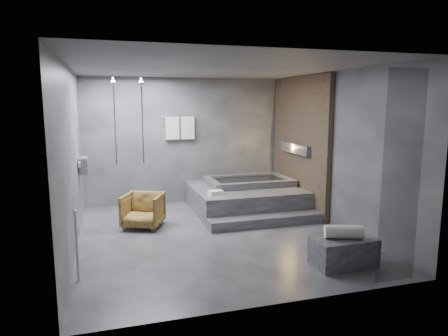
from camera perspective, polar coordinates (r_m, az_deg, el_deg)
name	(u,v)px	position (r m, az deg, el deg)	size (l,w,h in m)	color
room	(233,133)	(6.95, 1.36, 5.02)	(5.00, 5.04, 2.82)	#2F2F32
tub_deck	(245,198)	(8.52, 3.03, -4.29)	(2.20, 2.00, 0.50)	#353537
tub_step	(266,221)	(7.50, 6.05, -7.49)	(2.20, 0.36, 0.18)	#353537
concrete_bench	(343,252)	(5.92, 16.69, -11.38)	(0.87, 0.48, 0.39)	#313134
driftwood_chair	(143,210)	(7.46, -11.48, -5.95)	(0.67, 0.69, 0.63)	#4D3413
rolled_towel	(344,232)	(5.83, 16.72, -8.72)	(0.19, 0.19, 0.52)	white
deck_towel	(216,192)	(7.75, -1.22, -3.48)	(0.27, 0.20, 0.07)	white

